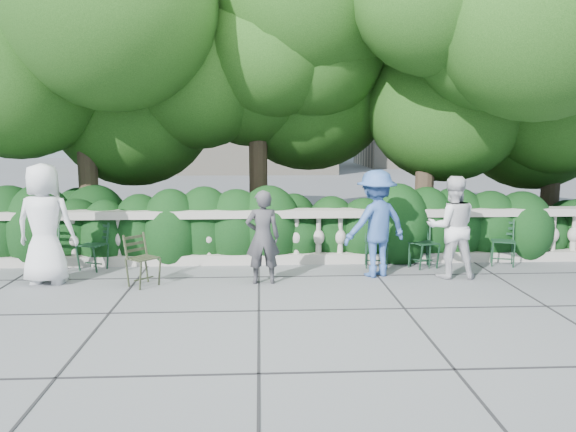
{
  "coord_description": "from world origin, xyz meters",
  "views": [
    {
      "loc": [
        -0.48,
        -8.33,
        2.4
      ],
      "look_at": [
        0.0,
        1.0,
        1.0
      ],
      "focal_mm": 35.0,
      "sensor_mm": 36.0,
      "label": 1
    }
  ],
  "objects_px": {
    "chair_d": "(419,268)",
    "chair_e": "(428,269)",
    "chair_weathered": "(150,288)",
    "person_businessman": "(45,224)",
    "person_casual_man": "(452,227)",
    "chair_b": "(42,275)",
    "person_woman_grey": "(263,237)",
    "person_older_blue": "(376,224)",
    "chair_f": "(502,267)",
    "chair_a": "(88,272)",
    "chair_c": "(376,269)"
  },
  "relations": [
    {
      "from": "chair_f",
      "to": "person_woman_grey",
      "type": "distance_m",
      "value": 4.45
    },
    {
      "from": "chair_a",
      "to": "person_woman_grey",
      "type": "distance_m",
      "value": 3.24
    },
    {
      "from": "chair_b",
      "to": "person_woman_grey",
      "type": "height_order",
      "value": "person_woman_grey"
    },
    {
      "from": "chair_e",
      "to": "chair_weathered",
      "type": "xyz_separation_m",
      "value": [
        -4.69,
        -0.93,
        0.0
      ]
    },
    {
      "from": "chair_e",
      "to": "person_older_blue",
      "type": "bearing_deg",
      "value": -178.32
    },
    {
      "from": "chair_d",
      "to": "chair_weathered",
      "type": "relative_size",
      "value": 1.0
    },
    {
      "from": "chair_weathered",
      "to": "person_businessman",
      "type": "distance_m",
      "value": 1.96
    },
    {
      "from": "chair_c",
      "to": "person_woman_grey",
      "type": "height_order",
      "value": "person_woman_grey"
    },
    {
      "from": "chair_a",
      "to": "chair_b",
      "type": "bearing_deg",
      "value": -142.67
    },
    {
      "from": "chair_d",
      "to": "chair_e",
      "type": "height_order",
      "value": "same"
    },
    {
      "from": "chair_weathered",
      "to": "person_older_blue",
      "type": "relative_size",
      "value": 0.47
    },
    {
      "from": "chair_b",
      "to": "chair_f",
      "type": "height_order",
      "value": "same"
    },
    {
      "from": "chair_weathered",
      "to": "person_businessman",
      "type": "xyz_separation_m",
      "value": [
        -1.67,
        0.35,
        0.96
      ]
    },
    {
      "from": "chair_c",
      "to": "chair_d",
      "type": "relative_size",
      "value": 1.0
    },
    {
      "from": "chair_f",
      "to": "person_woman_grey",
      "type": "bearing_deg",
      "value": -149.76
    },
    {
      "from": "chair_b",
      "to": "chair_d",
      "type": "relative_size",
      "value": 1.0
    },
    {
      "from": "person_casual_man",
      "to": "chair_a",
      "type": "bearing_deg",
      "value": -2.26
    },
    {
      "from": "chair_c",
      "to": "chair_e",
      "type": "relative_size",
      "value": 1.0
    },
    {
      "from": "chair_a",
      "to": "chair_e",
      "type": "bearing_deg",
      "value": 22.0
    },
    {
      "from": "chair_a",
      "to": "person_casual_man",
      "type": "xyz_separation_m",
      "value": [
        6.15,
        -0.67,
        0.85
      ]
    },
    {
      "from": "person_businessman",
      "to": "person_casual_man",
      "type": "height_order",
      "value": "person_businessman"
    },
    {
      "from": "chair_weathered",
      "to": "person_businessman",
      "type": "relative_size",
      "value": 0.44
    },
    {
      "from": "chair_d",
      "to": "chair_f",
      "type": "relative_size",
      "value": 1.0
    },
    {
      "from": "chair_a",
      "to": "chair_c",
      "type": "bearing_deg",
      "value": 22.62
    },
    {
      "from": "chair_e",
      "to": "person_woman_grey",
      "type": "xyz_separation_m",
      "value": [
        -2.92,
        -0.75,
        0.75
      ]
    },
    {
      "from": "chair_d",
      "to": "person_casual_man",
      "type": "relative_size",
      "value": 0.5
    },
    {
      "from": "chair_weathered",
      "to": "person_casual_man",
      "type": "relative_size",
      "value": 0.5
    },
    {
      "from": "person_older_blue",
      "to": "person_woman_grey",
      "type": "bearing_deg",
      "value": -12.35
    },
    {
      "from": "person_woman_grey",
      "to": "person_older_blue",
      "type": "distance_m",
      "value": 1.93
    },
    {
      "from": "chair_d",
      "to": "person_casual_man",
      "type": "distance_m",
      "value": 1.11
    },
    {
      "from": "chair_a",
      "to": "chair_f",
      "type": "relative_size",
      "value": 1.0
    },
    {
      "from": "chair_e",
      "to": "person_casual_man",
      "type": "distance_m",
      "value": 1.02
    },
    {
      "from": "chair_a",
      "to": "chair_f",
      "type": "distance_m",
      "value": 7.33
    },
    {
      "from": "person_casual_man",
      "to": "person_businessman",
      "type": "bearing_deg",
      "value": 4.4
    },
    {
      "from": "chair_c",
      "to": "person_businessman",
      "type": "bearing_deg",
      "value": -165.32
    },
    {
      "from": "person_casual_man",
      "to": "person_older_blue",
      "type": "relative_size",
      "value": 0.95
    },
    {
      "from": "chair_c",
      "to": "chair_f",
      "type": "bearing_deg",
      "value": 8.42
    },
    {
      "from": "chair_a",
      "to": "chair_d",
      "type": "bearing_deg",
      "value": 22.99
    },
    {
      "from": "chair_c",
      "to": "chair_weathered",
      "type": "bearing_deg",
      "value": -157.32
    },
    {
      "from": "chair_b",
      "to": "chair_e",
      "type": "distance_m",
      "value": 6.66
    },
    {
      "from": "person_woman_grey",
      "to": "chair_a",
      "type": "bearing_deg",
      "value": -19.54
    },
    {
      "from": "chair_a",
      "to": "person_older_blue",
      "type": "xyz_separation_m",
      "value": [
        4.92,
        -0.51,
        0.89
      ]
    },
    {
      "from": "chair_e",
      "to": "chair_b",
      "type": "bearing_deg",
      "value": 161.84
    },
    {
      "from": "person_woman_grey",
      "to": "person_casual_man",
      "type": "bearing_deg",
      "value": -179.32
    },
    {
      "from": "person_businessman",
      "to": "chair_c",
      "type": "bearing_deg",
      "value": -166.88
    },
    {
      "from": "chair_e",
      "to": "person_businessman",
      "type": "xyz_separation_m",
      "value": [
        -6.36,
        -0.59,
        0.96
      ]
    },
    {
      "from": "chair_a",
      "to": "person_casual_man",
      "type": "relative_size",
      "value": 0.5
    },
    {
      "from": "chair_c",
      "to": "chair_weathered",
      "type": "xyz_separation_m",
      "value": [
        -3.78,
        -1.01,
        0.0
      ]
    },
    {
      "from": "chair_b",
      "to": "chair_c",
      "type": "relative_size",
      "value": 1.0
    },
    {
      "from": "chair_f",
      "to": "person_businessman",
      "type": "relative_size",
      "value": 0.44
    }
  ]
}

